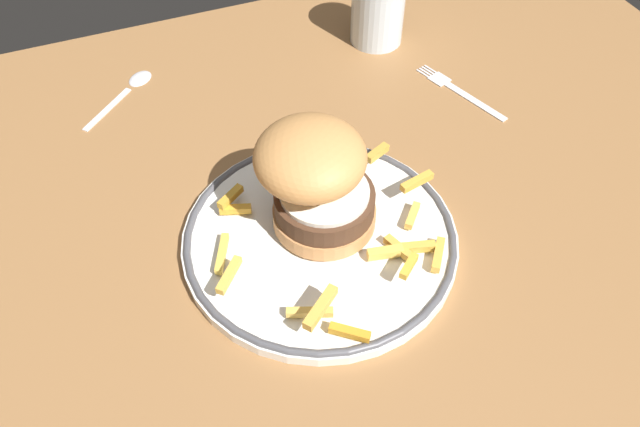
# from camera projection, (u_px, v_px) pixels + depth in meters

# --- Properties ---
(ground_plane) EXTENTS (1.34, 0.99, 0.04)m
(ground_plane) POSITION_uv_depth(u_px,v_px,m) (275.00, 283.00, 0.65)
(ground_plane) COLOR olive
(dinner_plate) EXTENTS (0.28, 0.28, 0.02)m
(dinner_plate) POSITION_uv_depth(u_px,v_px,m) (320.00, 237.00, 0.65)
(dinner_plate) COLOR white
(dinner_plate) RESTS_ON ground_plane
(burger) EXTENTS (0.15, 0.15, 0.12)m
(burger) POSITION_uv_depth(u_px,v_px,m) (317.00, 179.00, 0.61)
(burger) COLOR tan
(burger) RESTS_ON dinner_plate
(fries_pile) EXTENTS (0.26, 0.24, 0.03)m
(fries_pile) POSITION_uv_depth(u_px,v_px,m) (340.00, 240.00, 0.63)
(fries_pile) COLOR gold
(fries_pile) RESTS_ON dinner_plate
(water_glass) EXTENTS (0.07, 0.07, 0.10)m
(water_glass) POSITION_uv_depth(u_px,v_px,m) (378.00, 12.00, 0.87)
(water_glass) COLOR silver
(water_glass) RESTS_ON ground_plane
(fork) EXTENTS (0.06, 0.14, 0.00)m
(fork) POSITION_uv_depth(u_px,v_px,m) (459.00, 91.00, 0.82)
(fork) COLOR silver
(fork) RESTS_ON ground_plane
(spoon) EXTENTS (0.11, 0.10, 0.01)m
(spoon) POSITION_uv_depth(u_px,v_px,m) (133.00, 83.00, 0.83)
(spoon) COLOR silver
(spoon) RESTS_ON ground_plane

